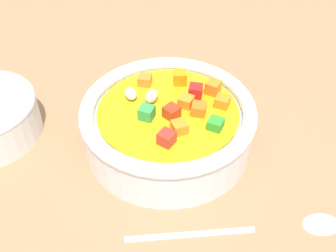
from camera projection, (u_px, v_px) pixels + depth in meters
ground_plane at (168, 150)px, 47.03cm from camera, size 140.00×140.00×2.00cm
soup_bowl_main at (168, 123)px, 44.28cm from camera, size 18.52×18.52×6.31cm
spoon at (273, 226)px, 37.97cm from camera, size 17.50×12.56×0.83cm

